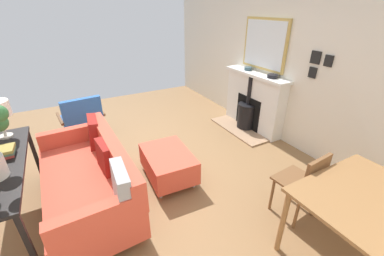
% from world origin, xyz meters
% --- Properties ---
extents(ground_plane, '(4.98, 6.39, 0.01)m').
position_xyz_m(ground_plane, '(0.00, 0.00, -0.00)').
color(ground_plane, olive).
extents(wall_left, '(0.12, 6.39, 2.76)m').
position_xyz_m(wall_left, '(-2.49, 0.00, 1.38)').
color(wall_left, beige).
rests_on(wall_left, ground).
extents(fireplace, '(0.63, 1.39, 1.05)m').
position_xyz_m(fireplace, '(-2.28, -0.20, 0.47)').
color(fireplace, '#9E7A5B').
rests_on(fireplace, ground).
extents(mirror_over_mantel, '(0.04, 0.96, 0.83)m').
position_xyz_m(mirror_over_mantel, '(-2.40, -0.20, 1.52)').
color(mirror_over_mantel, tan).
extents(mantel_bowl_near, '(0.14, 0.14, 0.06)m').
position_xyz_m(mantel_bowl_near, '(-2.31, -0.44, 1.08)').
color(mantel_bowl_near, '#334C56').
rests_on(mantel_bowl_near, fireplace).
extents(mantel_bowl_far, '(0.17, 0.17, 0.06)m').
position_xyz_m(mantel_bowl_far, '(-2.31, 0.16, 1.08)').
color(mantel_bowl_far, black).
rests_on(mantel_bowl_far, fireplace).
extents(sofa, '(0.90, 1.80, 0.83)m').
position_xyz_m(sofa, '(0.66, 0.47, 0.35)').
color(sofa, '#B2B2B7').
rests_on(sofa, ground).
extents(ottoman, '(0.61, 0.83, 0.40)m').
position_xyz_m(ottoman, '(-0.28, 0.47, 0.24)').
color(ottoman, '#B2B2B7').
rests_on(ottoman, ground).
extents(armchair_accent, '(0.73, 0.64, 0.81)m').
position_xyz_m(armchair_accent, '(0.54, -1.18, 0.45)').
color(armchair_accent, brown).
rests_on(armchair_accent, ground).
extents(console_table, '(0.41, 1.58, 0.80)m').
position_xyz_m(console_table, '(1.39, 0.47, 0.70)').
color(console_table, black).
rests_on(console_table, ground).
extents(dining_table, '(1.08, 0.85, 0.74)m').
position_xyz_m(dining_table, '(-1.24, 2.34, 0.65)').
color(dining_table, olive).
rests_on(dining_table, ground).
extents(dining_chair_near_fireplace, '(0.43, 0.43, 0.82)m').
position_xyz_m(dining_chair_near_fireplace, '(-1.25, 1.77, 0.49)').
color(dining_chair_near_fireplace, brown).
rests_on(dining_chair_near_fireplace, ground).
extents(photo_gallery_row, '(0.02, 0.32, 0.37)m').
position_xyz_m(photo_gallery_row, '(-2.41, 0.84, 1.40)').
color(photo_gallery_row, black).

